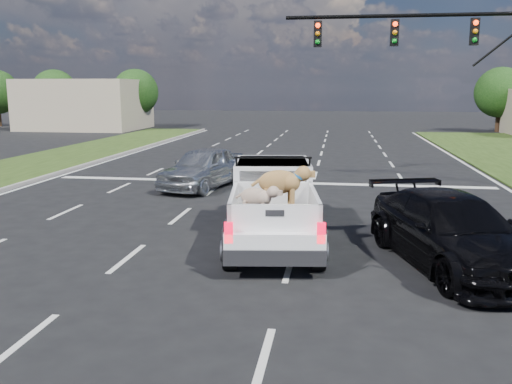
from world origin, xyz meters
TOP-DOWN VIEW (x-y plane):
  - ground at (0.00, 0.00)m, footprint 160.00×160.00m
  - road_markings at (0.00, 6.56)m, footprint 17.75×60.00m
  - traffic_signal at (7.20, 10.50)m, footprint 9.11×0.31m
  - building_left at (-20.00, 36.00)m, footprint 10.00×8.00m
  - tree_far_b at (-24.00, 38.00)m, footprint 4.20×4.20m
  - tree_far_c at (-16.00, 38.00)m, footprint 4.20×4.20m
  - tree_far_d at (16.00, 38.00)m, footprint 4.20×4.20m
  - pickup_truck at (1.17, 1.88)m, footprint 2.63×5.60m
  - silver_sedan at (-2.20, 8.54)m, footprint 2.85×4.72m
  - black_coupe at (5.00, 0.56)m, footprint 3.46×5.44m

SIDE VIEW (x-z plane):
  - ground at x=0.00m, z-range 0.00..0.00m
  - road_markings at x=0.00m, z-range 0.00..0.01m
  - black_coupe at x=5.00m, z-range 0.00..1.47m
  - silver_sedan at x=-2.20m, z-range 0.00..1.50m
  - pickup_truck at x=1.17m, z-range -0.06..1.96m
  - building_left at x=-20.00m, z-range 0.00..4.40m
  - tree_far_b at x=-24.00m, z-range 0.59..5.99m
  - tree_far_c at x=-16.00m, z-range 0.59..5.99m
  - tree_far_d at x=16.00m, z-range 0.59..5.99m
  - traffic_signal at x=7.20m, z-range 1.23..8.23m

